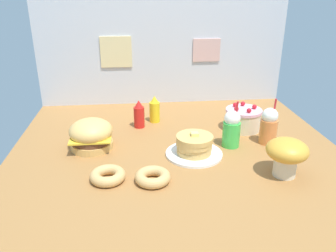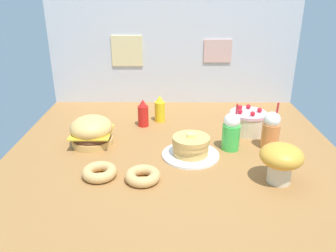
# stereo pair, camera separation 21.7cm
# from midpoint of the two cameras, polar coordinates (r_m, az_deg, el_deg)

# --- Properties ---
(ground_plane) EXTENTS (2.03, 1.89, 0.02)m
(ground_plane) POSITION_cam_midpoint_polar(r_m,az_deg,el_deg) (2.10, -1.53, -4.40)
(ground_plane) COLOR #9E6B38
(back_wall) EXTENTS (2.03, 0.04, 0.86)m
(back_wall) POSITION_cam_midpoint_polar(r_m,az_deg,el_deg) (2.85, -3.16, 12.29)
(back_wall) COLOR silver
(back_wall) RESTS_ON ground_plane
(burger) EXTENTS (0.26, 0.26, 0.19)m
(burger) POSITION_cam_midpoint_polar(r_m,az_deg,el_deg) (2.16, -15.59, -1.48)
(burger) COLOR #DBA859
(burger) RESTS_ON ground_plane
(pancake_stack) EXTENTS (0.34, 0.34, 0.15)m
(pancake_stack) POSITION_cam_midpoint_polar(r_m,az_deg,el_deg) (2.01, 1.35, -3.54)
(pancake_stack) COLOR white
(pancake_stack) RESTS_ON ground_plane
(layer_cake) EXTENTS (0.25, 0.25, 0.18)m
(layer_cake) POSITION_cam_midpoint_polar(r_m,az_deg,el_deg) (2.40, 10.00, 1.12)
(layer_cake) COLOR beige
(layer_cake) RESTS_ON ground_plane
(ketchup_bottle) EXTENTS (0.08, 0.08, 0.20)m
(ketchup_bottle) POSITION_cam_midpoint_polar(r_m,az_deg,el_deg) (2.42, -7.45, 1.83)
(ketchup_bottle) COLOR red
(ketchup_bottle) RESTS_ON ground_plane
(mustard_bottle) EXTENTS (0.08, 0.08, 0.20)m
(mustard_bottle) POSITION_cam_midpoint_polar(r_m,az_deg,el_deg) (2.50, -4.75, 2.68)
(mustard_bottle) COLOR yellow
(mustard_bottle) RESTS_ON ground_plane
(cream_soda_cup) EXTENTS (0.11, 0.11, 0.30)m
(cream_soda_cup) POSITION_cam_midpoint_polar(r_m,az_deg,el_deg) (2.12, 7.77, -0.52)
(cream_soda_cup) COLOR green
(cream_soda_cup) RESTS_ON ground_plane
(orange_float_cup) EXTENTS (0.11, 0.11, 0.30)m
(orange_float_cup) POSITION_cam_midpoint_polar(r_m,az_deg,el_deg) (2.20, 13.90, -0.06)
(orange_float_cup) COLOR orange
(orange_float_cup) RESTS_ON ground_plane
(donut_pink_glaze) EXTENTS (0.19, 0.19, 0.06)m
(donut_pink_glaze) POSITION_cam_midpoint_polar(r_m,az_deg,el_deg) (1.82, -13.49, -8.15)
(donut_pink_glaze) COLOR tan
(donut_pink_glaze) RESTS_ON ground_plane
(donut_chocolate) EXTENTS (0.19, 0.19, 0.06)m
(donut_chocolate) POSITION_cam_midpoint_polar(r_m,az_deg,el_deg) (1.77, -6.13, -8.56)
(donut_chocolate) COLOR tan
(donut_chocolate) RESTS_ON ground_plane
(mushroom_stool) EXTENTS (0.22, 0.22, 0.21)m
(mushroom_stool) POSITION_cam_midpoint_polar(r_m,az_deg,el_deg) (1.84, 16.18, -4.53)
(mushroom_stool) COLOR beige
(mushroom_stool) RESTS_ON ground_plane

